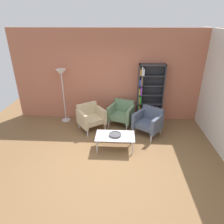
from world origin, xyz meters
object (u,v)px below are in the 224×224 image
(bookshelf_tall, at_px, (148,94))
(decorative_bowl, at_px, (115,134))
(armchair_spare_guest, at_px, (122,113))
(armchair_by_bookshelf, at_px, (90,117))
(armchair_near_window, at_px, (149,121))
(coffee_table_low, at_px, (115,137))
(floor_lamp_torchiere, at_px, (62,79))

(bookshelf_tall, height_order, decorative_bowl, bookshelf_tall)
(bookshelf_tall, xyz_separation_m, armchair_spare_guest, (-0.82, -0.31, -0.53))
(armchair_by_bookshelf, xyz_separation_m, armchair_spare_guest, (0.95, 0.32, 0.00))
(armchair_near_window, height_order, armchair_spare_guest, same)
(armchair_by_bookshelf, relative_size, armchair_spare_guest, 1.06)
(bookshelf_tall, distance_m, armchair_spare_guest, 1.02)
(bookshelf_tall, xyz_separation_m, armchair_near_window, (-0.03, -0.84, -0.53))
(coffee_table_low, distance_m, decorative_bowl, 0.07)
(armchair_by_bookshelf, relative_size, armchair_near_window, 1.00)
(coffee_table_low, xyz_separation_m, armchair_by_bookshelf, (-0.80, 1.03, 0.05))
(coffee_table_low, xyz_separation_m, decorative_bowl, (0.00, 0.00, 0.07))
(armchair_spare_guest, height_order, floor_lamp_torchiere, floor_lamp_torchiere)
(armchair_by_bookshelf, xyz_separation_m, floor_lamp_torchiere, (-0.93, 0.51, 1.03))
(coffee_table_low, relative_size, armchair_by_bookshelf, 1.06)
(decorative_bowl, bearing_deg, armchair_near_window, 41.08)
(decorative_bowl, bearing_deg, coffee_table_low, 180.00)
(bookshelf_tall, height_order, floor_lamp_torchiere, bookshelf_tall)
(coffee_table_low, distance_m, floor_lamp_torchiere, 2.55)
(armchair_by_bookshelf, height_order, armchair_spare_guest, same)
(decorative_bowl, relative_size, armchair_spare_guest, 0.36)
(armchair_near_window, bearing_deg, bookshelf_tall, 123.58)
(armchair_by_bookshelf, xyz_separation_m, armchair_near_window, (1.74, -0.20, 0.00))
(armchair_near_window, height_order, floor_lamp_torchiere, floor_lamp_torchiere)
(armchair_by_bookshelf, bearing_deg, floor_lamp_torchiere, 114.69)
(coffee_table_low, height_order, armchair_near_window, armchair_near_window)
(bookshelf_tall, bearing_deg, floor_lamp_torchiere, -177.41)
(armchair_near_window, xyz_separation_m, armchair_spare_guest, (-0.79, 0.53, 0.00))
(armchair_by_bookshelf, bearing_deg, decorative_bowl, -88.70)
(bookshelf_tall, relative_size, armchair_by_bookshelf, 2.01)
(decorative_bowl, distance_m, floor_lamp_torchiere, 2.52)
(decorative_bowl, relative_size, armchair_near_window, 0.34)
(floor_lamp_torchiere, bearing_deg, armchair_near_window, -14.98)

